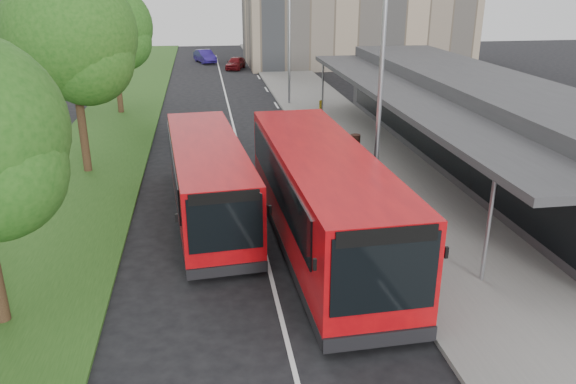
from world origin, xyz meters
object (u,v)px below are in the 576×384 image
(bus_main, at_px, (321,199))
(bus_second, at_px, (208,179))
(lamp_post_far, at_px, (288,35))
(bollard, at_px, (320,109))
(car_near, at_px, (236,63))
(tree_mid, at_px, (71,42))
(lamp_post_near, at_px, (378,90))
(litter_bin, at_px, (355,143))
(car_far, at_px, (205,56))
(tree_far, at_px, (113,32))

(bus_main, relative_size, bus_second, 1.16)
(lamp_post_far, xyz_separation_m, bollard, (1.37, -4.40, -4.06))
(car_near, bearing_deg, tree_mid, -88.09)
(lamp_post_near, xyz_separation_m, bollard, (1.37, 15.60, -4.06))
(tree_mid, bearing_deg, bus_main, -45.54)
(tree_mid, xyz_separation_m, litter_bin, (12.63, 0.79, -5.13))
(tree_mid, bearing_deg, car_far, 80.72)
(tree_far, bearing_deg, bus_second, -73.40)
(litter_bin, bearing_deg, tree_far, 138.40)
(tree_mid, xyz_separation_m, bus_main, (8.85, -9.02, -4.04))
(bus_second, bearing_deg, tree_mid, 127.33)
(tree_far, xyz_separation_m, car_near, (8.60, 18.08, -4.53))
(tree_mid, height_order, lamp_post_near, tree_mid)
(lamp_post_far, height_order, bus_second, lamp_post_far)
(bus_second, bearing_deg, litter_bin, 37.96)
(bus_main, relative_size, litter_bin, 13.23)
(lamp_post_near, distance_m, litter_bin, 8.98)
(bus_main, relative_size, car_near, 3.34)
(lamp_post_near, xyz_separation_m, lamp_post_far, (0.00, 20.00, 0.00))
(tree_mid, distance_m, bus_second, 9.06)
(bus_second, relative_size, car_far, 2.55)
(lamp_post_far, xyz_separation_m, litter_bin, (1.51, -12.16, -4.13))
(bollard, bearing_deg, litter_bin, -89.02)
(lamp_post_near, bearing_deg, car_near, 93.90)
(lamp_post_near, bearing_deg, bus_main, -139.18)
(lamp_post_near, relative_size, car_far, 2.02)
(lamp_post_near, distance_m, bus_second, 6.74)
(bus_main, bearing_deg, litter_bin, 66.86)
(lamp_post_near, relative_size, car_near, 2.29)
(bus_second, distance_m, litter_bin, 9.95)
(tree_far, height_order, bollard, tree_far)
(car_near, xyz_separation_m, car_far, (-2.86, 5.02, 0.06))
(tree_far, distance_m, car_near, 20.53)
(tree_mid, distance_m, bollard, 15.97)
(lamp_post_far, distance_m, car_far, 23.16)
(bus_main, bearing_deg, tree_mid, 132.42)
(litter_bin, height_order, bollard, bollard)
(lamp_post_far, distance_m, litter_bin, 12.93)
(tree_far, xyz_separation_m, car_far, (5.74, 23.10, -4.47))
(tree_mid, relative_size, bus_second, 0.88)
(bollard, distance_m, car_near, 21.88)
(tree_mid, relative_size, lamp_post_far, 1.11)
(litter_bin, relative_size, bollard, 0.87)
(car_near, bearing_deg, bus_second, -77.30)
(bus_second, bearing_deg, car_far, 84.75)
(bus_main, distance_m, bus_second, 4.68)
(lamp_post_near, height_order, litter_bin, lamp_post_near)
(lamp_post_near, relative_size, lamp_post_far, 1.00)
(bollard, xyz_separation_m, car_near, (-3.90, 21.53, -0.06))
(car_far, bearing_deg, bollard, -92.63)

